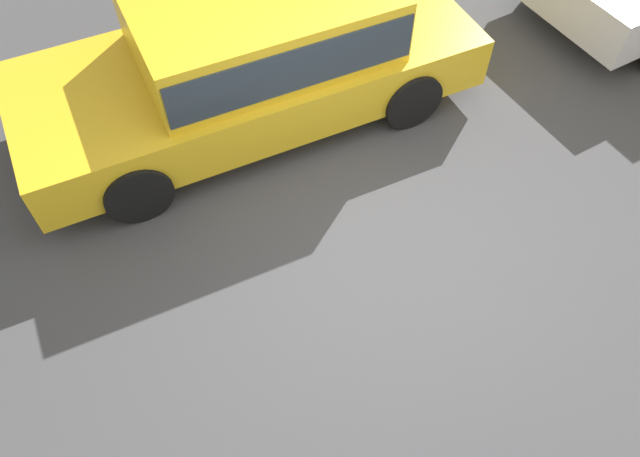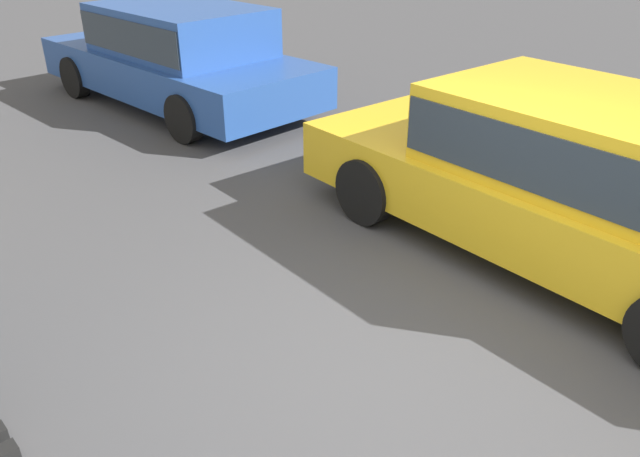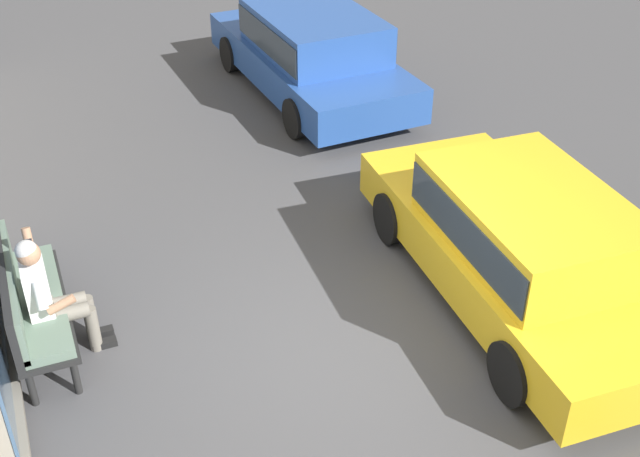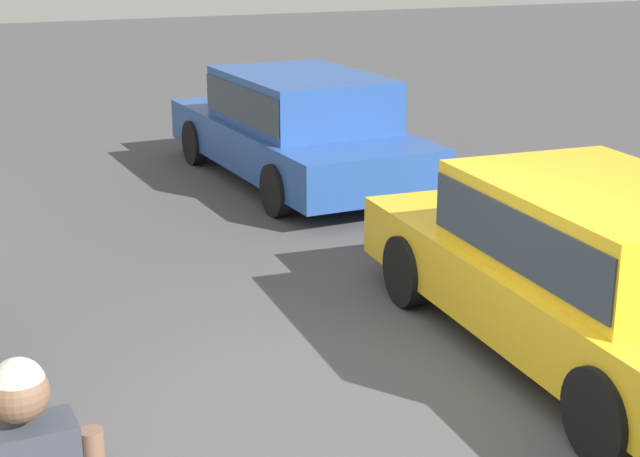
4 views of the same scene
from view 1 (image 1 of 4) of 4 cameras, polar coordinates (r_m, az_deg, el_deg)
ground_plane at (r=5.56m, az=4.33°, el=-0.86°), size 60.00×60.00×0.00m
parked_car_mid at (r=6.17m, az=-6.06°, el=15.85°), size 4.53×2.00×1.36m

